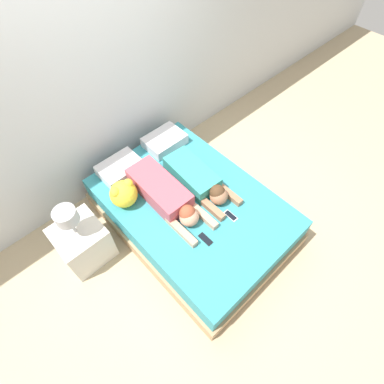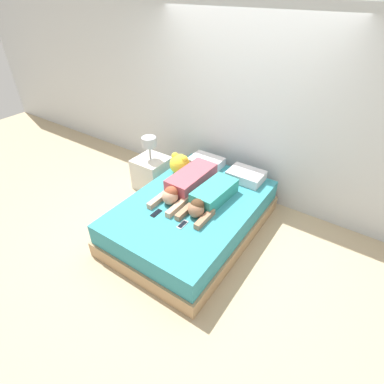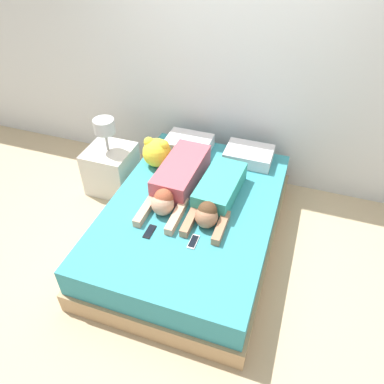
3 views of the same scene
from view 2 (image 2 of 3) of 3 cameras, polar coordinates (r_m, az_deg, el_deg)
name	(u,v)px [view 2 (image 2 of 3)]	position (r m, az deg, el deg)	size (l,w,h in m)	color
ground_plane	(192,229)	(4.08, 0.00, -7.15)	(12.00, 12.00, 0.00)	tan
wall_back	(243,109)	(4.33, 9.60, 15.26)	(12.00, 0.06, 2.60)	silver
bed	(192,216)	(3.93, 0.00, -4.65)	(1.52, 2.16, 0.47)	tan
pillow_head_left	(206,162)	(4.48, 2.67, 5.69)	(0.48, 0.35, 0.13)	silver
pillow_head_right	(246,176)	(4.23, 10.23, 3.10)	(0.48, 0.35, 0.13)	silver
person_left	(187,183)	(3.93, -0.99, 1.73)	(0.36, 1.10, 0.23)	#B24C59
person_right	(210,197)	(3.70, 3.36, -0.98)	(0.36, 0.95, 0.22)	teal
cell_phone_left	(156,213)	(3.62, -6.85, -4.01)	(0.06, 0.16, 0.01)	black
cell_phone_right	(182,225)	(3.44, -1.83, -6.21)	(0.06, 0.16, 0.01)	silver
plush_toy	(180,164)	(4.27, -2.36, 5.42)	(0.29, 0.29, 0.30)	yellow
nightstand	(152,171)	(4.79, -7.68, 3.94)	(0.48, 0.48, 0.87)	beige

